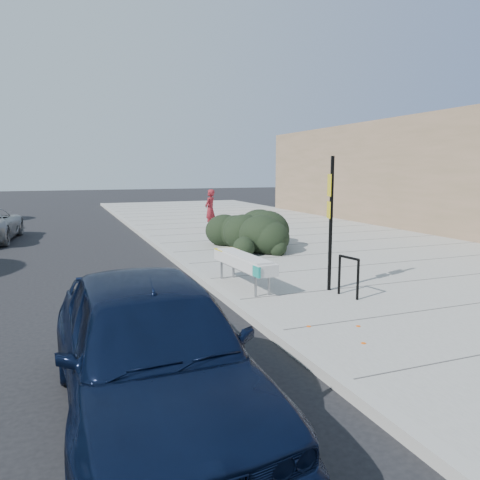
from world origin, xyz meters
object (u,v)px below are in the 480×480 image
object	(u,v)px
sign_post	(330,216)
sedan_navy	(151,348)
pedestrian	(210,209)
bike_rack	(349,273)
bench	(244,262)

from	to	relation	value
sign_post	sedan_navy	size ratio (longest dim) A/B	0.60
sign_post	pedestrian	xyz separation A→B (m)	(0.86, 11.31, -0.76)
sign_post	pedestrian	distance (m)	11.37
pedestrian	bike_rack	bearing A→B (deg)	42.84
sign_post	pedestrian	world-z (taller)	sign_post
bike_rack	pedestrian	distance (m)	11.98
bench	sedan_navy	xyz separation A→B (m)	(-3.01, -4.75, 0.12)
bench	pedestrian	xyz separation A→B (m)	(2.50, 10.32, 0.32)
sign_post	sedan_navy	distance (m)	6.05
bench	sedan_navy	bearing A→B (deg)	-126.30
bench	pedestrian	size ratio (longest dim) A/B	1.37
bench	pedestrian	distance (m)	10.62
bench	sign_post	size ratio (longest dim) A/B	0.83
sedan_navy	pedestrian	xyz separation A→B (m)	(5.51, 15.06, 0.20)
bike_rack	sedan_navy	distance (m)	5.67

